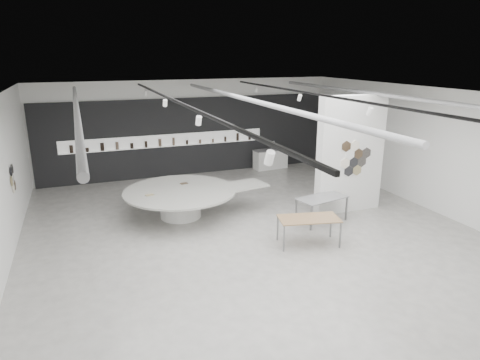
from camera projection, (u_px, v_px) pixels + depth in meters
name	position (u px, v px, depth m)	size (l,w,h in m)	color
room	(255.00, 164.00, 10.87)	(12.02, 14.02, 3.82)	#A9A69F
back_wall_display	(189.00, 137.00, 17.25)	(11.80, 0.27, 3.10)	black
partition_column	(350.00, 155.00, 13.07)	(2.20, 0.38, 3.60)	white
display_island	(183.00, 199.00, 12.88)	(4.68, 3.89, 0.86)	white
sample_table_wood	(309.00, 220.00, 10.97)	(1.67, 1.09, 0.72)	#906E4A
sample_table_stone	(322.00, 199.00, 12.44)	(1.60, 1.03, 0.76)	gray
kitchen_counter	(270.00, 159.00, 18.38)	(1.52, 0.72, 1.16)	white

